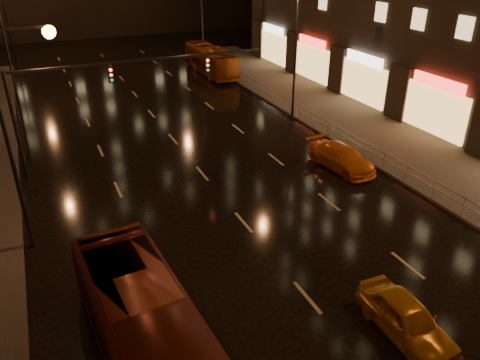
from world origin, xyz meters
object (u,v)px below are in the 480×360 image
(bus_curb, at_px, (210,60))
(bus_red, at_px, (159,358))
(taxi_near, at_px, (406,318))
(taxi_far, at_px, (341,157))

(bus_curb, bearing_deg, bus_red, -112.34)
(bus_curb, relative_size, taxi_near, 2.45)
(taxi_near, distance_m, taxi_far, 13.64)
(bus_curb, xyz_separation_m, taxi_far, (-1.00, -24.81, -0.69))
(bus_curb, distance_m, taxi_far, 24.84)
(bus_red, distance_m, taxi_far, 18.28)
(bus_curb, xyz_separation_m, taxi_near, (-6.88, -37.12, -0.70))
(taxi_near, bearing_deg, bus_curb, 80.90)
(bus_red, relative_size, taxi_far, 2.36)
(bus_red, height_order, taxi_near, bus_red)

